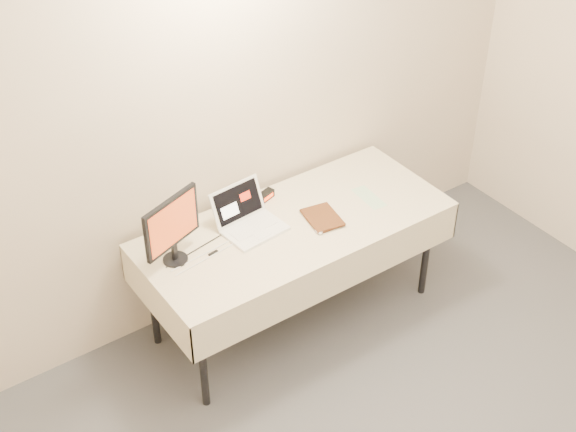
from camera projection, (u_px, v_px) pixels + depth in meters
back_wall at (250, 100)px, 4.61m from camera, size 4.00×0.10×2.70m
table at (295, 232)px, 4.71m from camera, size 1.86×0.81×0.74m
laptop at (248, 219)px, 4.62m from camera, size 0.37×0.36×0.23m
monitor at (172, 226)px, 4.26m from camera, size 0.38×0.18×0.41m
book at (309, 207)px, 4.60m from camera, size 0.18×0.05×0.25m
alarm_clock at (265, 196)px, 4.86m from camera, size 0.13×0.08×0.05m
clicker at (319, 230)px, 4.61m from camera, size 0.07×0.10×0.02m
paper_form at (369, 197)px, 4.89m from camera, size 0.12×0.26×0.00m
usb_dongle at (213, 253)px, 4.45m from camera, size 0.06×0.02×0.01m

